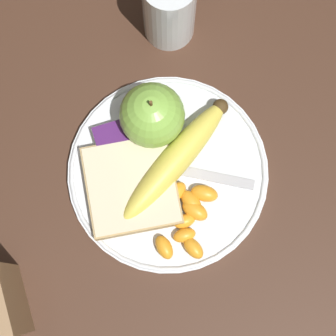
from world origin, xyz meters
TOP-DOWN VIEW (x-y plane):
  - ground_plane at (0.00, 0.00)m, footprint 3.00×3.00m
  - plate at (0.00, 0.00)m, footprint 0.25×0.25m
  - juice_glass at (-0.19, 0.06)m, footprint 0.07×0.07m
  - apple at (-0.06, 0.00)m, footprint 0.08×0.08m
  - banana at (-0.01, 0.01)m, footprint 0.13×0.18m
  - bread_slice at (0.01, -0.05)m, footprint 0.12×0.12m
  - fork at (-0.00, 0.00)m, footprint 0.10×0.16m
  - jam_packet at (-0.05, -0.05)m, footprint 0.05×0.04m
  - orange_segment_0 at (0.03, -0.02)m, footprint 0.04×0.03m
  - orange_segment_1 at (0.06, 0.02)m, footprint 0.04×0.04m
  - orange_segment_2 at (0.06, -0.00)m, footprint 0.02×0.03m
  - orange_segment_3 at (0.10, 0.00)m, footprint 0.03×0.03m
  - orange_segment_4 at (0.08, -0.01)m, footprint 0.02×0.03m
  - orange_segment_5 at (0.04, 0.03)m, footprint 0.03×0.04m
  - orange_segment_6 at (0.09, -0.03)m, footprint 0.03×0.02m
  - orange_segment_7 at (0.05, 0.01)m, footprint 0.04×0.03m
  - orange_segment_8 at (0.03, -0.00)m, footprint 0.03×0.04m

SIDE VIEW (x-z plane):
  - ground_plane at x=0.00m, z-range 0.00..0.00m
  - plate at x=0.00m, z-range 0.00..0.02m
  - fork at x=0.00m, z-range 0.01..0.02m
  - orange_segment_2 at x=0.06m, z-range 0.01..0.03m
  - orange_segment_4 at x=0.08m, z-range 0.01..0.03m
  - orange_segment_3 at x=0.10m, z-range 0.01..0.03m
  - orange_segment_6 at x=0.09m, z-range 0.01..0.03m
  - orange_segment_8 at x=0.03m, z-range 0.01..0.03m
  - orange_segment_7 at x=0.05m, z-range 0.01..0.03m
  - orange_segment_5 at x=0.04m, z-range 0.01..0.03m
  - orange_segment_1 at x=0.06m, z-range 0.01..0.03m
  - orange_segment_0 at x=0.03m, z-range 0.01..0.03m
  - jam_packet at x=-0.05m, z-range 0.01..0.03m
  - bread_slice at x=0.01m, z-range 0.01..0.03m
  - banana at x=-0.01m, z-range 0.01..0.05m
  - juice_glass at x=-0.19m, z-range 0.00..0.11m
  - apple at x=-0.06m, z-range 0.01..0.09m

